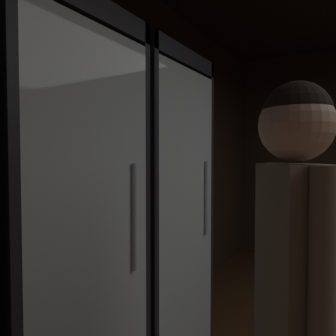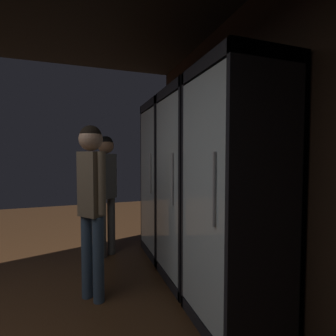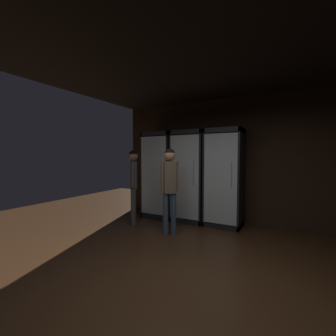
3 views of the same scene
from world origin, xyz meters
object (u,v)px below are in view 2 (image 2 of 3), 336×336
(shopper_far, at_px, (106,182))
(cooler_center, at_px, (241,199))
(cooler_left, at_px, (197,188))
(shopper_near, at_px, (92,191))
(cooler_far_left, at_px, (172,180))

(shopper_far, bearing_deg, cooler_center, 26.03)
(cooler_left, xyz_separation_m, shopper_near, (0.04, -1.11, 0.02))
(cooler_far_left, height_order, cooler_left, same)
(cooler_center, bearing_deg, shopper_far, -153.97)
(shopper_far, bearing_deg, shopper_near, -12.73)
(cooler_far_left, height_order, shopper_near, cooler_far_left)
(cooler_center, height_order, shopper_near, cooler_center)
(shopper_near, bearing_deg, shopper_far, 167.27)
(cooler_center, xyz_separation_m, shopper_far, (-1.79, -0.87, -0.01))
(cooler_far_left, xyz_separation_m, cooler_left, (0.80, 0.00, -0.01))
(cooler_far_left, xyz_separation_m, cooler_center, (1.59, -0.00, -0.00))
(cooler_left, relative_size, shopper_near, 1.26)
(cooler_center, distance_m, shopper_near, 1.34)
(cooler_far_left, distance_m, shopper_near, 1.39)
(shopper_near, bearing_deg, cooler_far_left, 127.18)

